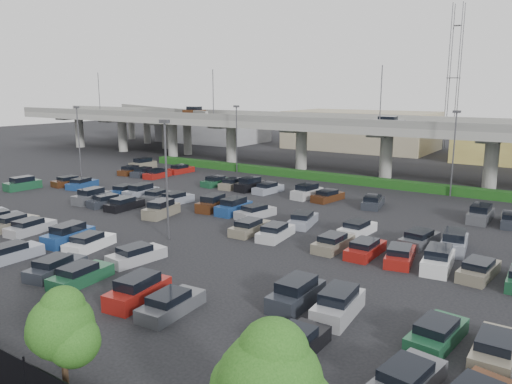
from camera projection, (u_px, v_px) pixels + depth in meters
ground at (225, 220)px, 49.70m from camera, size 280.00×280.00×0.00m
overpass at (353, 128)px, 74.39m from camera, size 150.00×13.00×15.80m
on_ramp at (157, 116)px, 111.74m from camera, size 50.93×30.13×8.80m
hedge at (333, 178)px, 69.90m from camera, size 66.00×1.60×1.10m
parked_cars at (203, 219)px, 47.47m from camera, size 62.94×41.62×1.67m
light_poles at (204, 152)px, 52.31m from camera, size 66.90×48.38×10.30m
distant_buildings at (480, 138)px, 92.40m from camera, size 138.00×24.00×9.00m
comm_tower at (454, 75)px, 104.46m from camera, size 2.40×2.40×30.00m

